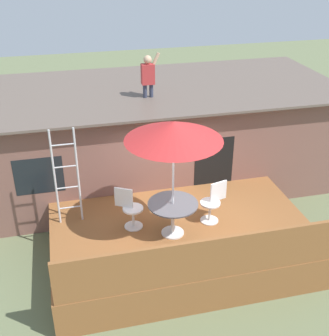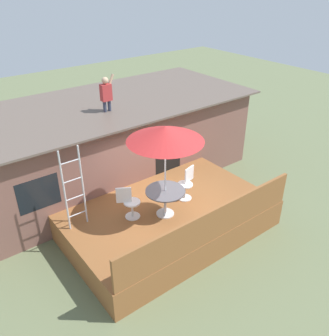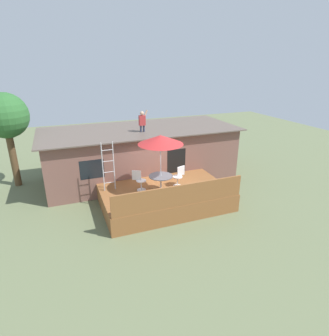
{
  "view_description": "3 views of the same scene",
  "coord_description": "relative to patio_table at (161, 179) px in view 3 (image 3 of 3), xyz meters",
  "views": [
    {
      "loc": [
        -2.25,
        -7.69,
        6.43
      ],
      "look_at": [
        -0.21,
        0.66,
        1.9
      ],
      "focal_mm": 47.7,
      "sensor_mm": 36.0,
      "label": 1
    },
    {
      "loc": [
        -5.01,
        -6.39,
        6.56
      ],
      "look_at": [
        0.27,
        0.48,
        1.72
      ],
      "focal_mm": 38.11,
      "sensor_mm": 36.0,
      "label": 2
    },
    {
      "loc": [
        -4.14,
        -10.68,
        6.14
      ],
      "look_at": [
        0.26,
        0.64,
        1.52
      ],
      "focal_mm": 29.91,
      "sensor_mm": 36.0,
      "label": 3
    }
  ],
  "objects": [
    {
      "name": "patio_chair_left",
      "position": [
        -0.82,
        0.47,
        -0.13
      ],
      "size": [
        0.58,
        0.44,
        0.92
      ],
      "rotation": [
        0.0,
        0.0,
        -0.52
      ],
      "color": "silver",
      "rests_on": "deck"
    },
    {
      "name": "patio_umbrella",
      "position": [
        0.0,
        0.0,
        1.76
      ],
      "size": [
        1.9,
        1.9,
        2.54
      ],
      "color": "silver",
      "rests_on": "deck"
    },
    {
      "name": "house",
      "position": [
        0.25,
        3.83,
        0.01
      ],
      "size": [
        10.5,
        4.5,
        2.78
      ],
      "color": "brown",
      "rests_on": "ground"
    },
    {
      "name": "person_figure",
      "position": [
        0.16,
        3.08,
        2.0
      ],
      "size": [
        0.47,
        0.2,
        1.11
      ],
      "color": "#33384C",
      "rests_on": "house"
    },
    {
      "name": "deck",
      "position": [
        0.25,
        0.23,
        -0.99
      ],
      "size": [
        5.59,
        3.6,
        0.8
      ],
      "primitive_type": "cube",
      "color": "brown",
      "rests_on": "ground"
    },
    {
      "name": "patio_table",
      "position": [
        0.0,
        0.0,
        0.0
      ],
      "size": [
        1.04,
        1.04,
        0.74
      ],
      "color": "silver",
      "rests_on": "deck"
    },
    {
      "name": "patio_chair_right",
      "position": [
        0.98,
        0.28,
        -0.13
      ],
      "size": [
        0.61,
        0.44,
        0.92
      ],
      "rotation": [
        0.0,
        0.0,
        -2.86
      ],
      "color": "silver",
      "rests_on": "deck"
    },
    {
      "name": "backyard_tree",
      "position": [
        -6.21,
        5.06,
        2.24
      ],
      "size": [
        2.23,
        2.23,
        4.81
      ],
      "color": "brown",
      "rests_on": "ground"
    },
    {
      "name": "step_ladder",
      "position": [
        -2.06,
        0.98,
        0.51
      ],
      "size": [
        0.52,
        0.04,
        2.2
      ],
      "color": "silver",
      "rests_on": "deck"
    },
    {
      "name": "ground_plane",
      "position": [
        0.25,
        0.23,
        -1.39
      ],
      "size": [
        40.0,
        40.0,
        0.0
      ],
      "primitive_type": "plane",
      "color": "#66704C"
    },
    {
      "name": "deck_railing",
      "position": [
        0.25,
        -1.52,
        -0.14
      ],
      "size": [
        5.49,
        0.08,
        0.9
      ],
      "primitive_type": "cube",
      "color": "brown",
      "rests_on": "deck"
    }
  ]
}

